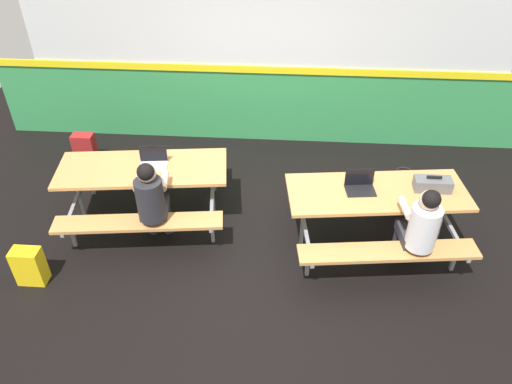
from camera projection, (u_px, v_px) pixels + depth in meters
The scene contains 12 objects.
ground_plane at pixel (255, 237), 5.96m from camera, with size 10.00×10.00×0.02m, color black.
accent_backdrop at pixel (267, 61), 7.04m from camera, with size 8.00×0.14×2.60m.
picnic_table_left at pixel (144, 179), 5.92m from camera, with size 2.04×1.76×0.74m.
picnic_table_right at pixel (376, 203), 5.55m from camera, with size 2.04×1.76×0.74m.
student_nearer at pixel (152, 198), 5.40m from camera, with size 0.39×0.54×1.21m.
student_further at pixel (420, 226), 5.04m from camera, with size 0.39×0.54×1.21m.
laptop_silver at pixel (153, 162), 5.82m from camera, with size 0.34×0.26×0.22m.
laptop_dark at pixel (360, 186), 5.44m from camera, with size 0.34×0.26×0.22m.
toolbox_grey at pixel (433, 184), 5.43m from camera, with size 0.40×0.18×0.18m.
backpack_dark at pixel (85, 148), 7.13m from camera, with size 0.30×0.22×0.44m.
tote_bag_bright at pixel (401, 186), 6.44m from camera, with size 0.34×0.21×0.43m.
satchel_spare at pixel (30, 266), 5.27m from camera, with size 0.30×0.22×0.44m.
Camera 1 is at (0.32, -4.42, 4.02)m, focal length 34.95 mm.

